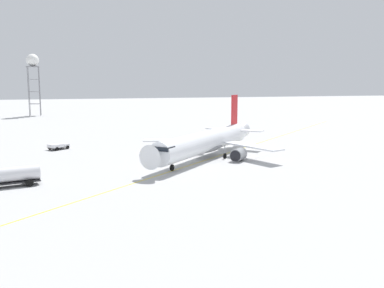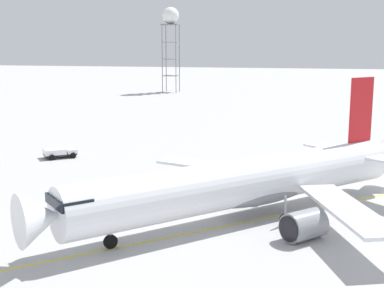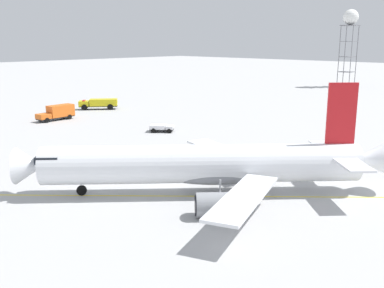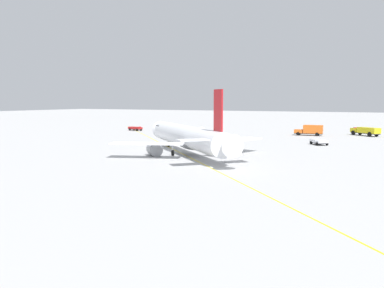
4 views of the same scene
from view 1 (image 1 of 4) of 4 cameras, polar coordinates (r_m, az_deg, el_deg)
name	(u,v)px [view 1 (image 1 of 4)]	position (r m, az deg, el deg)	size (l,w,h in m)	color
ground_plane	(175,159)	(83.77, -2.25, -2.02)	(600.00, 600.00, 0.00)	#B2B2B2
airliner_main	(206,142)	(84.12, 1.93, 0.24)	(31.35, 32.23, 12.13)	white
fuel_tanker_truck	(9,176)	(67.02, -23.32, -3.99)	(9.35, 4.47, 2.87)	#232326
pushback_tug_truck	(58,146)	(99.82, -17.53, -0.25)	(4.92, 4.63, 1.30)	#232326
radar_tower	(33,63)	(200.14, -20.60, 10.11)	(5.31, 5.31, 26.88)	slate
taxiway_centreline	(213,158)	(85.09, 2.84, -1.86)	(133.86, 123.37, 0.01)	yellow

